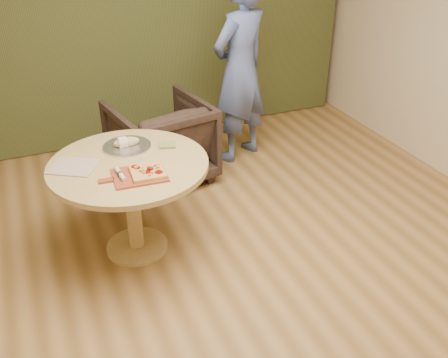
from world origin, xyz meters
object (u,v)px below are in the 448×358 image
bread_roll (125,142)px  armchair (161,137)px  serving_tray (127,146)px  pizza_paddle (138,175)px  person_standing (240,70)px  flatbread_pizza (148,172)px  pedestal_table (130,180)px  cutlery_roll (120,174)px

bread_roll → armchair: size_ratio=0.23×
serving_tray → armchair: armchair is taller
pizza_paddle → armchair: size_ratio=0.54×
bread_roll → person_standing: size_ratio=0.11×
flatbread_pizza → person_standing: size_ratio=0.13×
serving_tray → armchair: size_ratio=0.42×
pizza_paddle → armchair: bearing=71.5°
pedestal_table → armchair: (0.50, 0.98, -0.19)m
flatbread_pizza → pizza_paddle: bearing=169.7°
person_standing → pedestal_table: bearing=14.8°
armchair → person_standing: (0.86, 0.15, 0.49)m
flatbread_pizza → bread_roll: 0.47m
cutlery_roll → armchair: 1.36m
pizza_paddle → flatbread_pizza: size_ratio=1.94×
pedestal_table → pizza_paddle: pizza_paddle is taller
bread_roll → armchair: bearing=57.9°
pedestal_table → person_standing: 1.80m
pedestal_table → cutlery_roll: size_ratio=5.65×
serving_tray → person_standing: person_standing is taller
cutlery_roll → flatbread_pizza: bearing=-17.2°
armchair → bread_roll: bearing=47.5°
pedestal_table → armchair: size_ratio=1.33×
pizza_paddle → armchair: 1.33m
pedestal_table → pizza_paddle: (0.02, -0.22, 0.15)m
flatbread_pizza → person_standing: bearing=46.5°
serving_tray → armchair: (0.45, 0.74, -0.34)m
cutlery_roll → serving_tray: size_ratio=0.56×
person_standing → cutlery_roll: bearing=17.4°
cutlery_roll → serving_tray: 0.45m
pedestal_table → bread_roll: size_ratio=5.83×
serving_tray → bread_roll: 0.04m
flatbread_pizza → bread_roll: size_ratio=1.21×
serving_tray → armchair: 0.93m
pedestal_table → armchair: 1.12m
person_standing → armchair: bearing=-14.9°
pedestal_table → serving_tray: size_ratio=3.16×
flatbread_pizza → armchair: (0.42, 1.21, -0.35)m
pedestal_table → cutlery_roll: 0.27m
cutlery_roll → armchair: armchair is taller
cutlery_roll → bread_roll: bread_roll is taller
serving_tray → person_standing: bearing=33.9°
flatbread_pizza → armchair: size_ratio=0.28×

